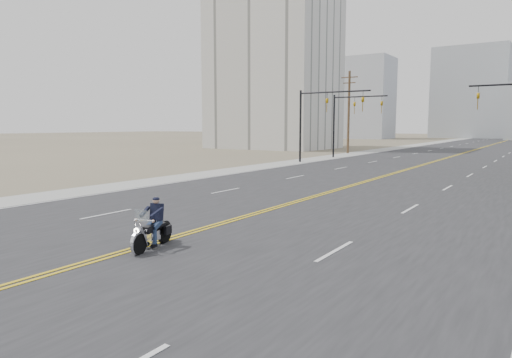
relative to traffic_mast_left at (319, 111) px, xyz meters
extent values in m
plane|color=#776D56|center=(8.98, -32.00, -4.94)|extent=(400.00, 400.00, 0.00)
cube|color=#303033|center=(8.98, 38.00, -4.93)|extent=(20.00, 200.00, 0.01)
cube|color=#A5A5A0|center=(-2.52, 38.00, -4.93)|extent=(3.00, 200.00, 0.01)
cylinder|color=black|center=(-2.02, 0.00, -1.44)|extent=(0.20, 0.20, 7.00)
cylinder|color=black|center=(1.48, 0.00, 1.76)|extent=(7.00, 0.14, 0.14)
imported|color=#BF8C0C|center=(0.78, 0.00, 1.11)|extent=(0.21, 0.26, 1.30)
imported|color=#BF8C0C|center=(4.28, 0.00, 1.11)|extent=(0.21, 0.26, 1.30)
imported|color=#BF8C0C|center=(13.68, 0.00, 1.11)|extent=(0.21, 0.26, 1.30)
cylinder|color=black|center=(-2.02, 8.00, -1.44)|extent=(0.20, 0.20, 7.00)
cylinder|color=black|center=(0.98, 8.00, 1.76)|extent=(6.00, 0.14, 0.14)
imported|color=#BF8C0C|center=(0.38, 8.00, 1.11)|extent=(0.21, 0.26, 1.30)
imported|color=#BF8C0C|center=(3.38, 8.00, 1.11)|extent=(0.21, 0.26, 1.30)
cylinder|color=brown|center=(-3.52, 16.00, 0.31)|extent=(0.30, 0.30, 10.50)
cube|color=brown|center=(-3.52, 16.00, 4.76)|extent=(2.20, 0.12, 0.12)
cube|color=brown|center=(-3.52, 16.00, 4.06)|extent=(1.60, 0.12, 0.12)
cube|color=silver|center=(-19.02, 23.00, 10.06)|extent=(18.00, 14.00, 30.00)
cube|color=#B7BCC6|center=(-26.02, 83.00, 6.06)|extent=(14.00, 12.00, 22.00)
cube|color=#ADB2B7|center=(-3.02, 108.00, 8.06)|extent=(20.00, 15.00, 26.00)
cube|color=#ADB2B7|center=(-41.02, 98.00, 3.06)|extent=(12.00, 12.00, 16.00)
camera|label=1|loc=(19.11, -39.88, -1.33)|focal=32.00mm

